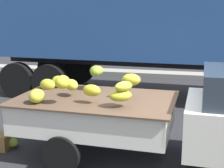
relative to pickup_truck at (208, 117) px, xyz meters
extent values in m
plane|color=#28282B|center=(-0.75, -0.06, -0.88)|extent=(220.00, 220.00, 0.00)
cube|color=gray|center=(-0.75, 7.96, -0.80)|extent=(80.00, 0.80, 0.16)
cube|color=silver|center=(-1.95, 0.08, -0.30)|extent=(2.76, 1.81, 0.08)
cube|color=silver|center=(-1.92, 0.90, -0.04)|extent=(2.69, 0.15, 0.44)
cube|color=silver|center=(-1.98, -0.75, -0.04)|extent=(2.69, 0.15, 0.44)
cube|color=silver|center=(-0.63, 0.02, -0.04)|extent=(0.12, 1.71, 0.44)
cube|color=silver|center=(-3.27, 0.13, -0.04)|extent=(0.12, 1.71, 0.44)
cube|color=#B21914|center=(-1.92, 0.93, -0.08)|extent=(2.58, 0.11, 0.07)
cube|color=brown|center=(-1.95, 0.08, 0.19)|extent=(2.88, 1.93, 0.03)
ellipsoid|color=gold|center=(-2.35, -0.47, 0.58)|extent=(0.29, 0.32, 0.22)
ellipsoid|color=#ADAB2A|center=(-1.39, -0.43, 0.40)|extent=(0.45, 0.40, 0.18)
ellipsoid|color=gold|center=(-1.34, -0.43, 0.55)|extent=(0.35, 0.38, 0.16)
ellipsoid|color=gold|center=(-1.91, -0.30, 0.42)|extent=(0.34, 0.24, 0.20)
ellipsoid|color=#94A832|center=(-2.11, 0.73, 0.57)|extent=(0.32, 0.29, 0.19)
ellipsoid|color=#AAA829|center=(-1.32, 0.13, 0.55)|extent=(0.33, 0.23, 0.21)
ellipsoid|color=#A8AC2D|center=(-2.92, 0.71, 0.32)|extent=(0.39, 0.38, 0.23)
ellipsoid|color=olive|center=(-2.09, 0.60, 0.58)|extent=(0.26, 0.29, 0.20)
ellipsoid|color=gold|center=(-3.08, 0.54, 0.28)|extent=(0.36, 0.28, 0.24)
ellipsoid|color=gold|center=(-2.81, -0.49, 0.32)|extent=(0.30, 0.37, 0.23)
ellipsoid|color=gold|center=(-2.40, 0.08, 0.41)|extent=(0.37, 0.39, 0.20)
cylinder|color=black|center=(-2.24, 0.91, -0.56)|extent=(0.65, 0.22, 0.64)
cylinder|color=black|center=(-2.30, -0.73, -0.56)|extent=(0.65, 0.22, 0.64)
cube|color=navy|center=(-0.69, 4.50, 1.72)|extent=(12.11, 3.08, 2.70)
cube|color=black|center=(-0.69, 4.50, 0.22)|extent=(11.05, 0.93, 0.30)
cylinder|color=black|center=(-4.23, 5.87, -0.34)|extent=(1.09, 0.35, 1.08)
cylinder|color=black|center=(-4.34, 3.47, -0.34)|extent=(1.09, 0.35, 1.08)
cylinder|color=black|center=(-5.31, 5.92, -0.34)|extent=(1.09, 0.35, 1.08)
cylinder|color=black|center=(-5.42, 3.52, -0.34)|extent=(1.09, 0.35, 1.08)
ellipsoid|color=#8BA231|center=(-3.65, 0.01, -0.79)|extent=(0.38, 0.31, 0.19)
camera|label=1|loc=(-0.36, -5.41, 1.71)|focal=52.97mm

